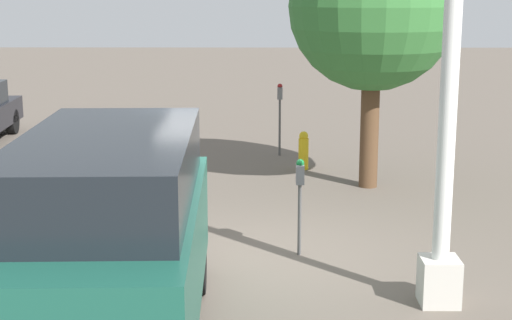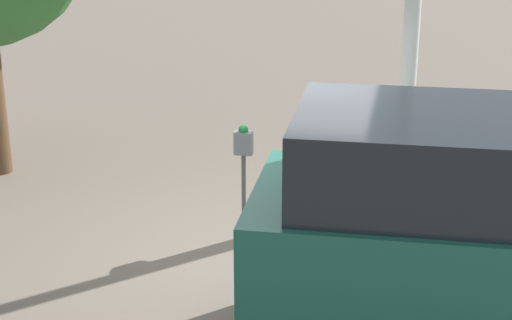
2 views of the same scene
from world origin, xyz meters
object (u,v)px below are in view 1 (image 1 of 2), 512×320
(parking_meter_far, at_px, (280,103))
(lamp_post, at_px, (448,102))
(parked_van, at_px, (109,234))
(parking_meter_near, at_px, (300,185))
(fire_hydrant, at_px, (303,150))
(street_tree, at_px, (373,7))

(parking_meter_far, relative_size, lamp_post, 0.26)
(parked_van, bearing_deg, parking_meter_near, 141.73)
(parked_van, bearing_deg, fire_hydrant, 161.68)
(lamp_post, xyz_separation_m, street_tree, (-5.54, -0.08, 0.90))
(parked_van, height_order, street_tree, street_tree)
(fire_hydrant, bearing_deg, lamp_post, 9.77)
(parking_meter_far, height_order, lamp_post, lamp_post)
(parking_meter_far, height_order, parked_van, parked_van)
(fire_hydrant, bearing_deg, parked_van, -16.45)
(parking_meter_far, distance_m, street_tree, 3.82)
(parking_meter_near, height_order, parking_meter_far, parking_meter_far)
(parking_meter_far, xyz_separation_m, fire_hydrant, (1.36, 0.45, -0.78))
(street_tree, bearing_deg, parked_van, -27.86)
(lamp_post, height_order, fire_hydrant, lamp_post)
(lamp_post, bearing_deg, street_tree, -179.16)
(parked_van, distance_m, fire_hydrant, 8.40)
(parked_van, height_order, fire_hydrant, parked_van)
(lamp_post, height_order, street_tree, lamp_post)
(parking_meter_near, bearing_deg, lamp_post, 42.20)
(parking_meter_near, distance_m, fire_hydrant, 5.30)
(parked_van, distance_m, street_tree, 7.75)
(parking_meter_far, relative_size, parked_van, 0.35)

